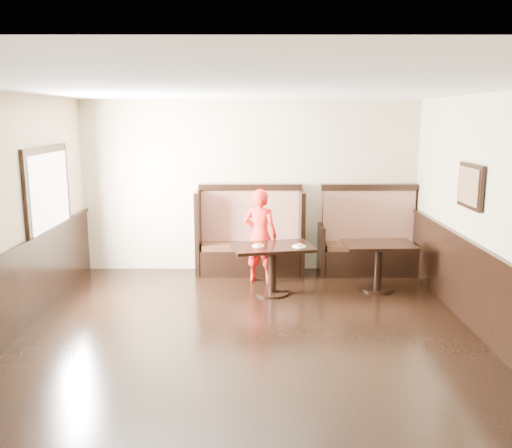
{
  "coord_description": "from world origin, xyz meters",
  "views": [
    {
      "loc": [
        0.08,
        -5.35,
        2.54
      ],
      "look_at": [
        0.1,
        2.35,
        1.0
      ],
      "focal_mm": 38.0,
      "sensor_mm": 36.0,
      "label": 1
    }
  ],
  "objects_px": {
    "table_neighbor": "(378,255)",
    "child": "(260,236)",
    "booth_main": "(250,241)",
    "table_main": "(272,257)",
    "booth_neighbor": "(369,244)"
  },
  "relations": [
    {
      "from": "booth_neighbor",
      "to": "child",
      "type": "bearing_deg",
      "value": -163.46
    },
    {
      "from": "booth_main",
      "to": "table_main",
      "type": "bearing_deg",
      "value": -73.68
    },
    {
      "from": "booth_neighbor",
      "to": "table_main",
      "type": "relative_size",
      "value": 1.32
    },
    {
      "from": "booth_main",
      "to": "table_main",
      "type": "relative_size",
      "value": 1.4
    },
    {
      "from": "table_neighbor",
      "to": "booth_main",
      "type": "bearing_deg",
      "value": 151.87
    },
    {
      "from": "table_neighbor",
      "to": "child",
      "type": "bearing_deg",
      "value": 165.05
    },
    {
      "from": "table_main",
      "to": "child",
      "type": "height_order",
      "value": "child"
    },
    {
      "from": "table_neighbor",
      "to": "child",
      "type": "xyz_separation_m",
      "value": [
        -1.74,
        0.4,
        0.2
      ]
    },
    {
      "from": "booth_main",
      "to": "booth_neighbor",
      "type": "distance_m",
      "value": 1.95
    },
    {
      "from": "table_main",
      "to": "child",
      "type": "bearing_deg",
      "value": 94.12
    },
    {
      "from": "booth_main",
      "to": "child",
      "type": "xyz_separation_m",
      "value": [
        0.16,
        -0.53,
        0.2
      ]
    },
    {
      "from": "booth_main",
      "to": "booth_neighbor",
      "type": "bearing_deg",
      "value": -0.05
    },
    {
      "from": "table_main",
      "to": "table_neighbor",
      "type": "relative_size",
      "value": 1.2
    },
    {
      "from": "booth_neighbor",
      "to": "table_main",
      "type": "bearing_deg",
      "value": -145.35
    },
    {
      "from": "table_main",
      "to": "table_neighbor",
      "type": "bearing_deg",
      "value": -4.77
    }
  ]
}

